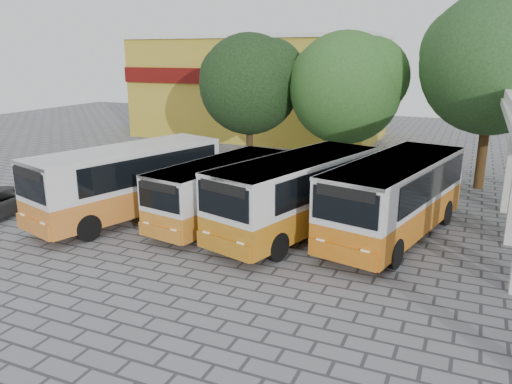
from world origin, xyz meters
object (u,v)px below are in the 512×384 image
at_px(bus_far_left, 128,178).
at_px(bus_far_right, 396,194).
at_px(bus_centre_right, 297,191).
at_px(bus_centre_left, 221,188).

height_order(bus_far_left, bus_far_right, bus_far_left).
height_order(bus_far_left, bus_centre_right, bus_far_left).
height_order(bus_centre_left, bus_far_right, bus_far_right).
xyz_separation_m(bus_far_left, bus_centre_right, (7.26, 1.09, -0.03)).
distance_m(bus_far_left, bus_centre_right, 7.34).
xyz_separation_m(bus_centre_right, bus_far_right, (3.62, 1.00, 0.03)).
height_order(bus_far_left, bus_centre_left, bus_far_left).
bearing_deg(bus_far_left, bus_centre_right, 25.58).
height_order(bus_centre_left, bus_centre_right, bus_centre_right).
xyz_separation_m(bus_centre_left, bus_far_right, (6.93, 1.03, 0.26)).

